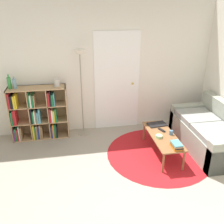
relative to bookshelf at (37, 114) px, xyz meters
The scene contains 15 objects.
ground_plane 2.73m from the bookshelf, 58.10° to the right, with size 14.00×14.00×0.00m, color gray.
wall_back 1.64m from the bookshelf, ahead, with size 7.33×0.11×2.60m.
rug 2.46m from the bookshelf, 25.31° to the right, with size 1.86×1.86×0.01m.
bookshelf is the anchor object (origin of this frame).
floor_lamp 1.25m from the bookshelf, ahead, with size 0.25×0.25×1.74m.
couch 3.36m from the bookshelf, 16.93° to the right, with size 0.84×1.64×0.84m.
coffee_table 2.46m from the bookshelf, 24.77° to the right, with size 0.43×1.14×0.38m.
laptop 2.35m from the bookshelf, 15.63° to the right, with size 0.37×0.25×0.02m.
bowl 2.40m from the bookshelf, 27.37° to the right, with size 0.12×0.12×0.05m.
book_stack_on_table 2.72m from the bookshelf, 32.68° to the right, with size 0.15×0.22×0.09m.
cup 2.60m from the bookshelf, 23.72° to the right, with size 0.06×0.06×0.08m.
remote 2.43m from the bookshelf, 20.96° to the right, with size 0.10×0.17×0.02m.
bottle_left 0.79m from the bookshelf, behind, with size 0.07×0.07×0.27m.
bottle_middle 0.72m from the bookshelf, behind, with size 0.07×0.07×0.22m.
vase_on_shelf 0.76m from the bookshelf, ahead, with size 0.12×0.12×0.15m.
Camera 1 is at (-0.74, -2.38, 2.54)m, focal length 40.00 mm.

